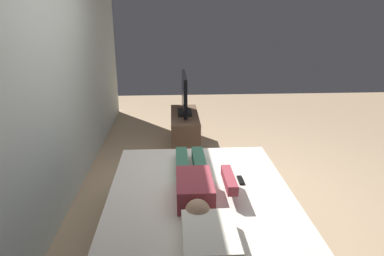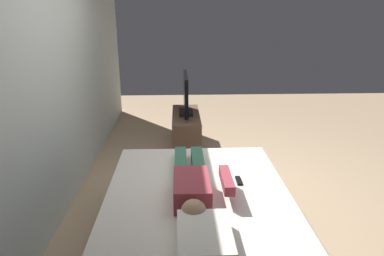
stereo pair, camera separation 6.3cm
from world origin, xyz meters
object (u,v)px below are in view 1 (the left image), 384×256
at_px(person, 195,182).
at_px(bed, 200,222).
at_px(remote, 241,180).
at_px(tv_stand, 185,130).
at_px(pillow, 210,238).
at_px(tv, 184,95).

bearing_deg(person, bed, -124.99).
relative_size(bed, person, 1.59).
xyz_separation_m(remote, tv_stand, (2.23, 0.40, -0.30)).
bearing_deg(pillow, remote, -22.84).
relative_size(person, tv_stand, 1.15).
relative_size(pillow, remote, 3.20).
bearing_deg(person, pillow, -176.69).
xyz_separation_m(bed, remote, (0.18, -0.36, 0.29)).
xyz_separation_m(remote, tv, (2.23, 0.40, 0.24)).
bearing_deg(person, tv, -0.02).
height_order(bed, pillow, pillow).
relative_size(bed, remote, 13.37).
distance_m(pillow, tv_stand, 3.12).
bearing_deg(remote, person, 110.47).
relative_size(remote, tv_stand, 0.14).
relative_size(tv_stand, tv, 1.25).
bearing_deg(remote, bed, 116.34).
height_order(person, tv, tv).
height_order(pillow, tv, tv).
distance_m(tv_stand, tv, 0.53).
xyz_separation_m(person, tv_stand, (2.39, -0.00, -0.37)).
relative_size(bed, pillow, 4.18).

